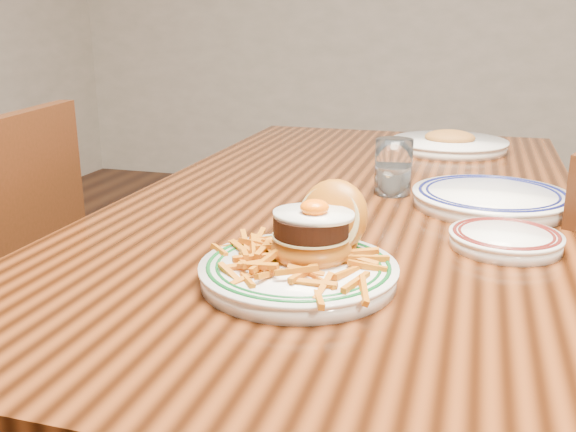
% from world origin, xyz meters
% --- Properties ---
extents(table, '(0.85, 1.60, 0.75)m').
position_xyz_m(table, '(0.00, 0.00, 0.66)').
color(table, black).
rests_on(table, floor).
extents(main_plate, '(0.26, 0.28, 0.13)m').
position_xyz_m(main_plate, '(0.02, -0.43, 0.78)').
color(main_plate, white).
rests_on(main_plate, table).
extents(side_plate, '(0.17, 0.17, 0.03)m').
position_xyz_m(side_plate, '(0.27, -0.22, 0.76)').
color(side_plate, white).
rests_on(side_plate, table).
extents(rear_plate, '(0.29, 0.29, 0.03)m').
position_xyz_m(rear_plate, '(0.26, 0.00, 0.77)').
color(rear_plate, white).
rests_on(rear_plate, table).
extents(water_glass, '(0.07, 0.07, 0.11)m').
position_xyz_m(water_glass, '(0.07, 0.04, 0.80)').
color(water_glass, white).
rests_on(water_glass, table).
extents(far_plate, '(0.30, 0.30, 0.05)m').
position_xyz_m(far_plate, '(0.15, 0.54, 0.77)').
color(far_plate, white).
rests_on(far_plate, table).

